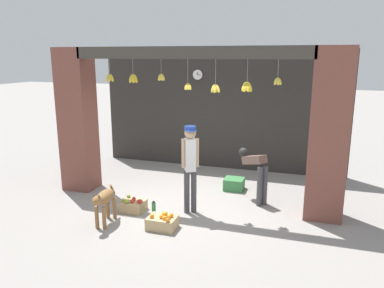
% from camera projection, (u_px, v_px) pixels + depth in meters
% --- Properties ---
extents(ground_plane, '(60.00, 60.00, 0.00)m').
position_uv_depth(ground_plane, '(186.00, 206.00, 7.82)').
color(ground_plane, gray).
extents(shop_back_wall, '(6.70, 0.12, 3.24)m').
position_uv_depth(shop_back_wall, '(220.00, 110.00, 10.18)').
color(shop_back_wall, '#2D2B28').
rests_on(shop_back_wall, ground_plane).
extents(shop_pillar_left, '(0.70, 0.60, 3.24)m').
position_uv_depth(shop_pillar_left, '(78.00, 120.00, 8.53)').
color(shop_pillar_left, brown).
rests_on(shop_pillar_left, ground_plane).
extents(shop_pillar_right, '(0.70, 0.60, 3.24)m').
position_uv_depth(shop_pillar_right, '(328.00, 136.00, 6.91)').
color(shop_pillar_right, brown).
rests_on(shop_pillar_right, ground_plane).
extents(storefront_awning, '(4.80, 0.28, 0.89)m').
position_uv_depth(storefront_awning, '(187.00, 55.00, 7.22)').
color(storefront_awning, '#3D3833').
extents(dog, '(0.29, 0.86, 0.70)m').
position_uv_depth(dog, '(104.00, 200.00, 6.86)').
color(dog, olive).
rests_on(dog, ground_plane).
extents(shopkeeper, '(0.32, 0.32, 1.76)m').
position_uv_depth(shopkeeper, '(190.00, 162.00, 7.25)').
color(shopkeeper, '#424247').
rests_on(shopkeeper, ground_plane).
extents(worker_stooping, '(0.70, 0.67, 1.09)m').
position_uv_depth(worker_stooping, '(256.00, 169.00, 7.90)').
color(worker_stooping, '#424247').
rests_on(worker_stooping, ground_plane).
extents(fruit_crate_oranges, '(0.52, 0.39, 0.29)m').
position_uv_depth(fruit_crate_oranges, '(162.00, 222.00, 6.76)').
color(fruit_crate_oranges, tan).
rests_on(fruit_crate_oranges, ground_plane).
extents(fruit_crate_apples, '(0.45, 0.40, 0.28)m').
position_uv_depth(fruit_crate_apples, '(133.00, 205.00, 7.53)').
color(fruit_crate_apples, tan).
rests_on(fruit_crate_apples, ground_plane).
extents(produce_box_green, '(0.44, 0.41, 0.27)m').
position_uv_depth(produce_box_green, '(234.00, 184.00, 8.73)').
color(produce_box_green, '#387A42').
rests_on(produce_box_green, ground_plane).
extents(water_bottle, '(0.08, 0.08, 0.26)m').
position_uv_depth(water_bottle, '(154.00, 208.00, 7.41)').
color(water_bottle, '#38934C').
rests_on(water_bottle, ground_plane).
extents(wall_clock, '(0.28, 0.03, 0.28)m').
position_uv_depth(wall_clock, '(198.00, 75.00, 10.08)').
color(wall_clock, black).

